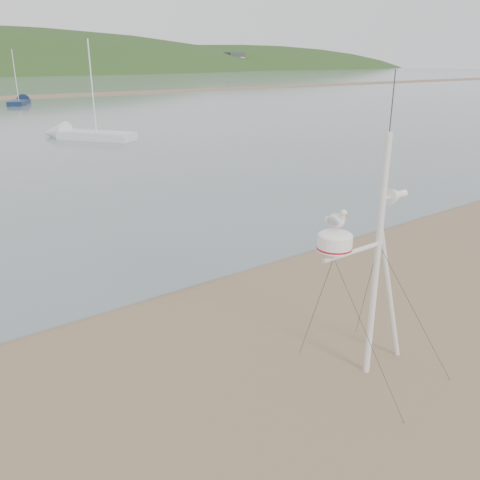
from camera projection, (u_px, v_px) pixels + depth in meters
ground at (146, 448)px, 6.81m from camera, size 560.00×560.00×0.00m
mast_rig at (372, 311)px, 8.04m from camera, size 2.13×2.27×4.81m
sailboat_blue_far at (22, 101)px, 59.41m from camera, size 4.37×6.55×6.51m
sailboat_white_near at (74, 134)px, 33.25m from camera, size 5.05×6.46×6.65m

